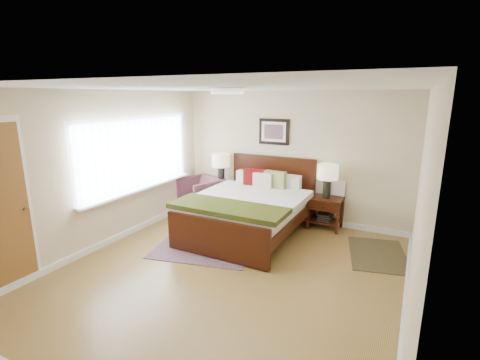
{
  "coord_description": "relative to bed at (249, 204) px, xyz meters",
  "views": [
    {
      "loc": [
        2.16,
        -3.86,
        2.41
      ],
      "look_at": [
        -0.38,
        1.09,
        1.05
      ],
      "focal_mm": 26.0,
      "sensor_mm": 36.0,
      "label": 1
    }
  ],
  "objects": [
    {
      "name": "lamp_right",
      "position": [
        1.14,
        0.89,
        0.47
      ],
      "size": [
        0.38,
        0.38,
        0.61
      ],
      "color": "black",
      "rests_on": "nightstand_right"
    },
    {
      "name": "front_wall",
      "position": [
        0.35,
        -3.88,
        0.69
      ],
      "size": [
        4.5,
        0.04,
        2.5
      ],
      "primitive_type": "cube",
      "color": "beige",
      "rests_on": "ground"
    },
    {
      "name": "right_wall",
      "position": [
        2.6,
        -1.38,
        0.69
      ],
      "size": [
        0.04,
        5.0,
        2.5
      ],
      "primitive_type": "cube",
      "color": "beige",
      "rests_on": "ground"
    },
    {
      "name": "window",
      "position": [
        -1.85,
        -0.68,
        0.81
      ],
      "size": [
        0.11,
        2.72,
        1.32
      ],
      "color": "silver",
      "rests_on": "left_wall"
    },
    {
      "name": "rug_navy",
      "position": [
        2.15,
        0.15,
        -0.56
      ],
      "size": [
        1.08,
        1.39,
        0.01
      ],
      "primitive_type": "cube",
      "rotation": [
        0.0,
        0.0,
        0.23
      ],
      "color": "black",
      "rests_on": "ground"
    },
    {
      "name": "ceil_fixture",
      "position": [
        0.35,
        -1.38,
        1.9
      ],
      "size": [
        0.44,
        0.44,
        0.08
      ],
      "color": "white",
      "rests_on": "ceiling"
    },
    {
      "name": "lamp_left",
      "position": [
        -1.08,
        0.89,
        0.49
      ],
      "size": [
        0.38,
        0.38,
        0.61
      ],
      "color": "black",
      "rests_on": "nightstand_left"
    },
    {
      "name": "wall_art",
      "position": [
        0.0,
        1.09,
        1.16
      ],
      "size": [
        0.62,
        0.05,
        0.5
      ],
      "color": "black",
      "rests_on": "back_wall"
    },
    {
      "name": "left_wall",
      "position": [
        -1.9,
        -1.38,
        0.69
      ],
      "size": [
        0.04,
        5.0,
        2.5
      ],
      "primitive_type": "cube",
      "color": "beige",
      "rests_on": "ground"
    },
    {
      "name": "ceiling",
      "position": [
        0.35,
        -1.38,
        1.94
      ],
      "size": [
        4.5,
        5.0,
        0.02
      ],
      "primitive_type": "cube",
      "color": "white",
      "rests_on": "back_wall"
    },
    {
      "name": "rug_persian",
      "position": [
        -0.49,
        -0.38,
        -0.56
      ],
      "size": [
        2.0,
        2.48,
        0.01
      ],
      "primitive_type": "cube",
      "rotation": [
        0.0,
        0.0,
        0.23
      ],
      "color": "#0C0B38",
      "rests_on": "ground"
    },
    {
      "name": "back_wall",
      "position": [
        0.35,
        1.12,
        0.69
      ],
      "size": [
        4.5,
        0.04,
        2.5
      ],
      "primitive_type": "cube",
      "color": "beige",
      "rests_on": "ground"
    },
    {
      "name": "bed",
      "position": [
        0.0,
        0.0,
        0.0
      ],
      "size": [
        1.86,
        2.27,
        1.22
      ],
      "color": "#361408",
      "rests_on": "ground"
    },
    {
      "name": "armchair",
      "position": [
        -1.45,
        0.62,
        -0.19
      ],
      "size": [
        1.04,
        1.05,
        0.74
      ],
      "primitive_type": "imported",
      "rotation": [
        0.0,
        0.0,
        -0.39
      ],
      "color": "brown",
      "rests_on": "ground"
    },
    {
      "name": "floor",
      "position": [
        0.35,
        -1.38,
        -0.56
      ],
      "size": [
        5.0,
        5.0,
        0.0
      ],
      "primitive_type": "plane",
      "color": "olive",
      "rests_on": "ground"
    },
    {
      "name": "nightstand_left",
      "position": [
        -1.08,
        0.87,
        -0.07
      ],
      "size": [
        0.51,
        0.46,
        0.61
      ],
      "color": "#361408",
      "rests_on": "ground"
    },
    {
      "name": "nightstand_right",
      "position": [
        1.14,
        0.87,
        -0.2
      ],
      "size": [
        0.59,
        0.45,
        0.59
      ],
      "color": "#361408",
      "rests_on": "ground"
    }
  ]
}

